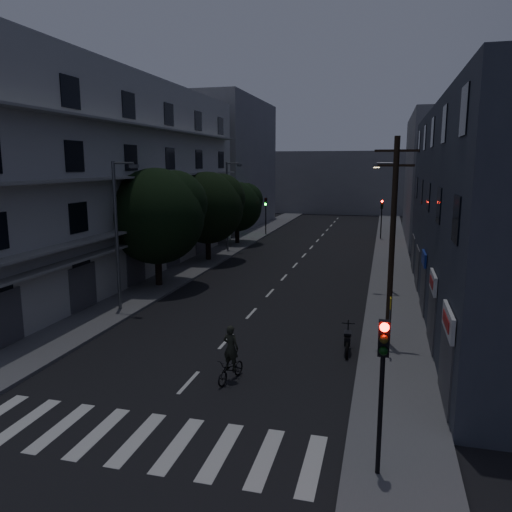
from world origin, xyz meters
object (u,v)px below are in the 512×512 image
at_px(motorcycle, 347,341).
at_px(utility_pole, 392,239).
at_px(bus_stop_sign, 390,316).
at_px(cyclist, 231,362).
at_px(traffic_signal_near, 383,366).

bearing_deg(motorcycle, utility_pole, 31.50).
height_order(utility_pole, motorcycle, utility_pole).
height_order(utility_pole, bus_stop_sign, utility_pole).
distance_m(utility_pole, motorcycle, 4.81).
height_order(bus_stop_sign, motorcycle, bus_stop_sign).
relative_size(motorcycle, cyclist, 0.92).
distance_m(traffic_signal_near, utility_pole, 10.00).
bearing_deg(cyclist, bus_stop_sign, 45.91).
bearing_deg(utility_pole, motorcycle, -145.85).
bearing_deg(traffic_signal_near, bus_stop_sign, 88.12).
height_order(traffic_signal_near, utility_pole, utility_pole).
height_order(motorcycle, cyclist, cyclist).
xyz_separation_m(bus_stop_sign, cyclist, (-5.69, -3.53, -1.16)).
relative_size(bus_stop_sign, cyclist, 1.17).
relative_size(traffic_signal_near, bus_stop_sign, 1.62).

